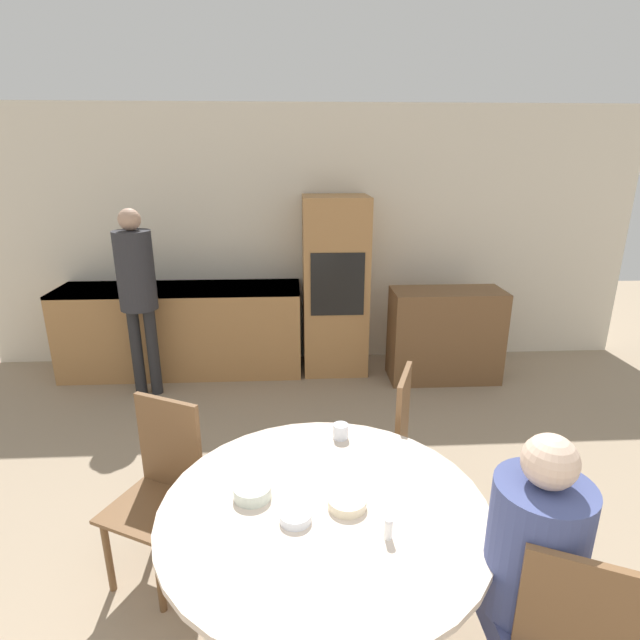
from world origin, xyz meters
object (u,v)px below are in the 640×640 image
object	(u,v)px
chair_far_left	(162,481)
bowl_centre	(252,491)
person_standing	(137,283)
bowl_far	(347,503)
chair_far_right	(386,437)
cup	(341,431)
dining_table	(324,545)
person_seated	(535,571)
oven_unit	(335,286)
bowl_near	(296,517)
sideboard	(445,335)

from	to	relation	value
chair_far_left	bowl_centre	size ratio (longest dim) A/B	5.96
person_standing	bowl_far	size ratio (longest dim) A/B	10.62
chair_far_right	bowl_far	bearing A→B (deg)	-0.27
person_standing	cup	xyz separation A→B (m)	(1.59, -2.07, -0.28)
dining_table	person_seated	distance (m)	0.83
cup	person_standing	bearing A→B (deg)	127.59
person_standing	bowl_centre	xyz separation A→B (m)	(1.18, -2.52, -0.29)
oven_unit	chair_far_right	distance (m)	2.28
bowl_near	chair_far_left	bearing A→B (deg)	139.88
sideboard	person_standing	world-z (taller)	person_standing
dining_table	bowl_centre	xyz separation A→B (m)	(-0.30, 0.07, 0.23)
oven_unit	chair_far_left	world-z (taller)	oven_unit
sideboard	bowl_centre	xyz separation A→B (m)	(-1.65, -2.70, 0.31)
person_seated	bowl_far	xyz separation A→B (m)	(-0.63, 0.35, 0.04)
chair_far_left	person_seated	world-z (taller)	person_seated
oven_unit	sideboard	distance (m)	1.18
person_seated	cup	bearing A→B (deg)	124.68
oven_unit	person_seated	distance (m)	3.49
dining_table	chair_far_left	bearing A→B (deg)	148.20
chair_far_right	person_standing	distance (m)	2.63
chair_far_right	chair_far_left	bearing A→B (deg)	-53.47
bowl_far	sideboard	bearing A→B (deg)	65.69
sideboard	cup	world-z (taller)	sideboard
cup	bowl_centre	world-z (taller)	cup
sideboard	person_seated	world-z (taller)	person_seated
chair_far_left	person_seated	size ratio (longest dim) A/B	0.76
chair_far_left	bowl_centre	bearing A→B (deg)	-14.00
chair_far_left	person_seated	bearing A→B (deg)	-3.32
person_standing	chair_far_left	bearing A→B (deg)	-72.23
dining_table	bowl_far	distance (m)	0.24
oven_unit	chair_far_right	size ratio (longest dim) A/B	1.84
oven_unit	person_standing	size ratio (longest dim) A/B	1.03
bowl_near	bowl_far	distance (m)	0.22
chair_far_left	person_seated	xyz separation A→B (m)	(1.53, -0.86, 0.19)
sideboard	dining_table	distance (m)	3.09
cup	bowl_near	distance (m)	0.65
cup	bowl_far	distance (m)	0.53
oven_unit	bowl_far	size ratio (longest dim) A/B	10.96
chair_far_right	person_standing	bearing A→B (deg)	-111.87
sideboard	chair_far_left	bearing A→B (deg)	-133.47
bowl_near	bowl_far	size ratio (longest dim) A/B	0.80
oven_unit	person_standing	distance (m)	1.86
bowl_centre	bowl_far	xyz separation A→B (m)	(0.39, -0.08, -0.01)
bowl_far	bowl_centre	bearing A→B (deg)	168.05
dining_table	bowl_near	size ratio (longest dim) A/B	10.69
oven_unit	person_seated	world-z (taller)	oven_unit
bowl_far	bowl_near	bearing A→B (deg)	-161.52
oven_unit	cup	bearing A→B (deg)	-94.05
oven_unit	bowl_near	xyz separation A→B (m)	(-0.42, -3.18, -0.12)
cup	bowl_centre	distance (m)	0.61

